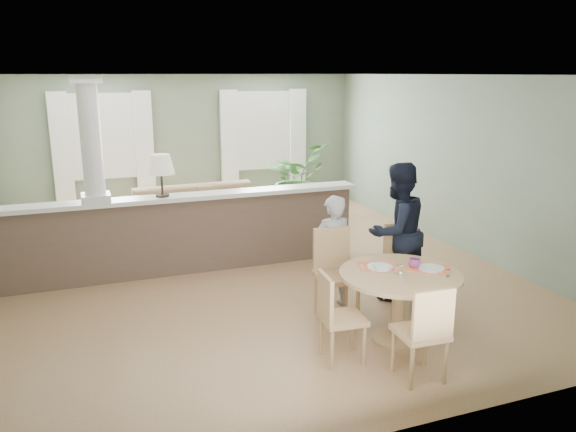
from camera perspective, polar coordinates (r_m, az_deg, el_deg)
name	(u,v)px	position (r m, az deg, el deg)	size (l,w,h in m)	color
ground	(243,270)	(8.06, -4.55, -5.46)	(8.00, 8.00, 0.00)	tan
room_shell	(227,138)	(8.23, -6.22, 7.90)	(7.02, 8.02, 2.71)	gray
pony_wall	(169,225)	(7.84, -12.00, -0.89)	(5.32, 0.38, 2.70)	brown
sofa	(200,211)	(9.83, -8.97, 0.51)	(2.76, 1.08, 0.81)	#9B7654
houseplant	(296,178)	(11.16, 0.83, 3.88)	(1.26, 1.09, 1.40)	#316026
dining_table	(400,287)	(5.90, 11.30, -7.04)	(1.25, 1.25, 0.85)	tan
chair_far_boy	(335,269)	(6.44, 4.77, -5.37)	(0.50, 0.50, 1.01)	tan
chair_far_man	(403,261)	(6.86, 11.63, -4.52)	(0.51, 0.51, 0.98)	tan
chair_near	(425,330)	(5.23, 13.74, -11.15)	(0.44, 0.44, 0.93)	tan
chair_side	(336,313)	(5.46, 4.89, -9.84)	(0.44, 0.44, 0.89)	tan
child_person	(332,252)	(6.63, 4.52, -3.66)	(0.50, 0.33, 1.36)	#9C9DA1
man_person	(397,232)	(6.95, 10.99, -1.58)	(0.83, 0.64, 1.70)	black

